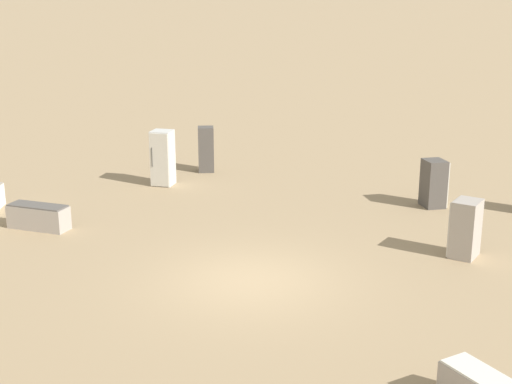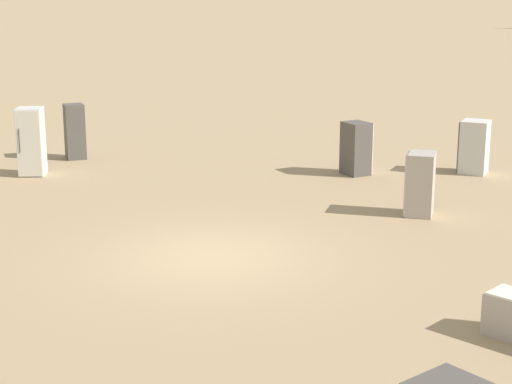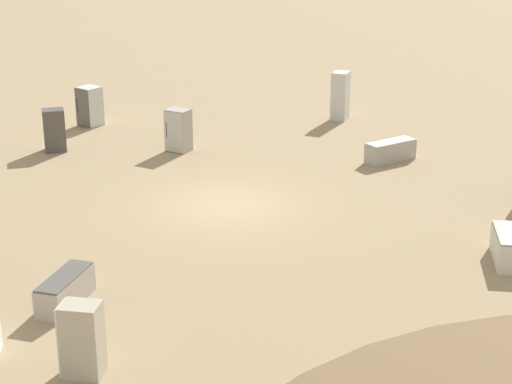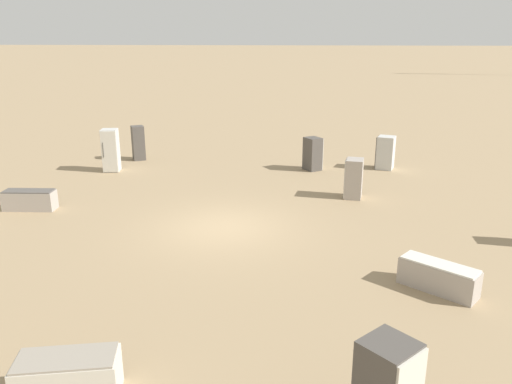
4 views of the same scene
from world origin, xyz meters
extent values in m
plane|color=#9E8460|center=(0.00, 0.00, 0.00)|extent=(1000.00, 1000.00, 0.00)
cube|color=silver|center=(10.53, 0.01, 0.96)|extent=(0.73, 0.63, 1.93)
cube|color=beige|center=(10.91, 0.02, 0.96)|extent=(0.06, 0.58, 1.85)
cylinder|color=#2D2D2D|center=(10.94, -0.19, 1.06)|extent=(0.02, 0.02, 0.67)
cube|color=#A89E93|center=(4.21, 3.91, 0.75)|extent=(0.69, 0.85, 1.51)
cube|color=#BCB7AD|center=(3.89, 3.94, 0.75)|extent=(0.12, 0.76, 1.44)
cylinder|color=#2D2D2D|center=(3.89, 4.22, 0.83)|extent=(0.02, 0.02, 0.53)
cube|color=#A89E93|center=(6.02, -3.29, 0.34)|extent=(1.86, 1.51, 0.67)
cube|color=silver|center=(6.02, -3.29, 0.69)|extent=(1.79, 1.45, 0.04)
cube|color=#B2A88E|center=(-9.48, -1.39, 0.76)|extent=(0.74, 0.86, 1.52)
cube|color=silver|center=(-9.57, -1.01, 0.76)|extent=(0.54, 0.17, 1.46)
cylinder|color=#2D2D2D|center=(-9.38, -0.94, 0.84)|extent=(0.02, 0.02, 0.53)
cube|color=beige|center=(-0.82, -8.19, 0.37)|extent=(1.82, 1.17, 0.75)
cube|color=gray|center=(-0.82, -8.19, 0.77)|extent=(1.74, 1.13, 0.04)
cube|color=#A89E93|center=(-7.18, 0.67, 0.34)|extent=(1.85, 0.83, 0.67)
cube|color=#56514C|center=(-7.18, 0.67, 0.69)|extent=(1.78, 0.79, 0.04)
cube|color=#4C4742|center=(2.45, 7.92, 0.76)|extent=(0.95, 0.96, 1.51)
cube|color=beige|center=(2.70, 8.13, 0.76)|extent=(0.48, 0.58, 1.45)
cylinder|color=#2D2D2D|center=(2.89, 7.95, 0.83)|extent=(0.02, 0.02, 0.53)
cube|color=silver|center=(5.79, 8.68, 0.77)|extent=(0.91, 0.94, 1.53)
cube|color=#56514C|center=(5.42, 8.78, 0.77)|extent=(0.23, 0.73, 1.47)
cylinder|color=#2D2D2D|center=(5.46, 9.05, 0.84)|extent=(0.02, 0.02, 0.54)
camera|label=1|loc=(7.15, -13.93, 6.68)|focal=50.00mm
camera|label=2|loc=(3.74, -16.13, 5.58)|focal=60.00mm
camera|label=3|loc=(-21.36, -10.18, 9.03)|focal=60.00mm
camera|label=4|loc=(3.40, -14.67, 5.81)|focal=35.00mm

